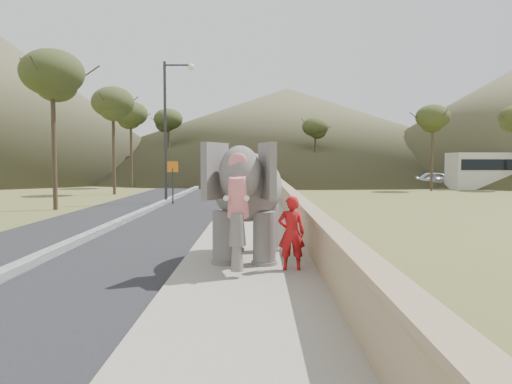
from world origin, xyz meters
TOP-DOWN VIEW (x-y plane):
  - ground at (0.00, 0.00)m, footprint 160.00×160.00m
  - road at (-5.00, 10.00)m, footprint 7.00×120.00m
  - median at (-5.00, 10.00)m, footprint 0.35×120.00m
  - walkway at (0.00, 10.00)m, footprint 3.00×120.00m
  - parapet at (1.65, 10.00)m, footprint 0.30×120.00m
  - lamppost at (-4.69, 17.49)m, footprint 1.76×0.36m
  - signboard at (-4.50, 16.87)m, footprint 0.60×0.08m
  - distant_car at (16.47, 33.92)m, footprint 4.48×2.51m
  - hill_far at (5.00, 70.00)m, footprint 80.00×80.00m
  - elephant_and_man at (0.02, 0.90)m, footprint 2.28×3.75m
  - motorcyclist at (-2.55, 29.91)m, footprint 1.01×1.75m
  - trees at (2.28, 29.78)m, footprint 47.19×41.03m

SIDE VIEW (x-z plane):
  - ground at x=0.00m, z-range 0.00..0.00m
  - road at x=-5.00m, z-range 0.00..0.03m
  - walkway at x=0.00m, z-range 0.00..0.15m
  - median at x=-5.00m, z-range 0.00..0.22m
  - parapet at x=1.65m, z-range 0.00..1.10m
  - distant_car at x=16.47m, z-range 0.00..1.44m
  - motorcyclist at x=-2.55m, z-range -0.20..1.71m
  - elephant_and_man at x=0.02m, z-range 0.14..2.77m
  - signboard at x=-4.50m, z-range 0.44..2.84m
  - trees at x=2.28m, z-range -0.47..8.01m
  - lamppost at x=-4.69m, z-range 0.87..8.87m
  - hill_far at x=5.00m, z-range 0.00..14.00m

